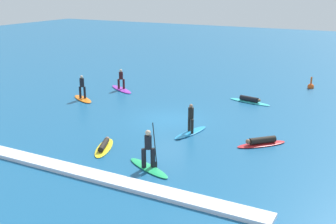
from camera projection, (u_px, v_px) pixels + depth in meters
The scene contains 10 objects.
ground_plane at pixel (168, 120), 26.54m from camera, with size 120.00×120.00×0.00m, color #195684.
surfer_on_red_board at pixel (261, 142), 22.29m from camera, with size 2.46×2.53×0.45m.
surfer_on_purple_board at pixel (121, 86), 33.92m from camera, with size 3.16×2.32×1.68m.
surfer_on_yellow_board at pixel (104, 146), 21.86m from camera, with size 1.74×2.76×0.36m.
surfer_on_blue_board at pixel (191, 126), 23.99m from camera, with size 1.19×2.91×1.72m.
surfer_on_teal_board at pixel (250, 100), 30.39m from camera, with size 3.28×1.36×0.43m.
surfer_on_green_board at pixel (149, 159), 19.33m from camera, with size 2.83×1.72×2.24m.
surfer_on_orange_board at pixel (83, 94), 31.04m from camera, with size 2.68×1.99×1.81m.
marker_buoy at pixel (311, 86), 34.49m from camera, with size 0.52×0.52×1.06m.
wave_crest at pixel (75, 171), 19.05m from camera, with size 17.96×0.90×0.18m, color white.
Camera 1 is at (11.90, -22.29, 8.13)m, focal length 45.39 mm.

